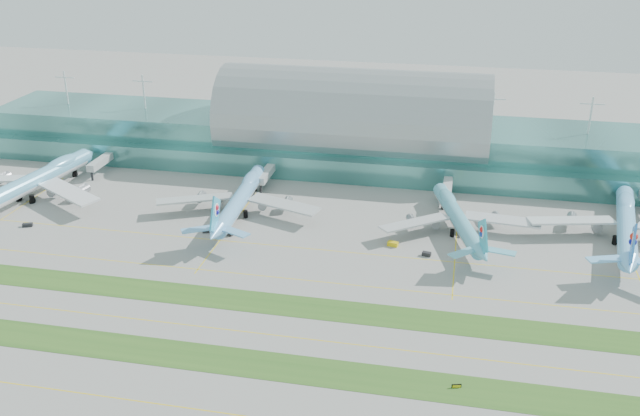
% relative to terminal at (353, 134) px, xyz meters
% --- Properties ---
extents(ground, '(700.00, 700.00, 0.00)m').
position_rel_terminal_xyz_m(ground, '(-0.01, -128.79, -14.23)').
color(ground, gray).
rests_on(ground, ground).
extents(terminal, '(340.00, 69.10, 36.00)m').
position_rel_terminal_xyz_m(terminal, '(0.00, 0.00, 0.00)').
color(terminal, '#3D7A75').
rests_on(terminal, ground).
extents(grass_strip_near, '(420.00, 12.00, 0.08)m').
position_rel_terminal_xyz_m(grass_strip_near, '(-0.01, -156.79, -14.19)').
color(grass_strip_near, '#2D591E').
rests_on(grass_strip_near, ground).
extents(grass_strip_far, '(420.00, 12.00, 0.08)m').
position_rel_terminal_xyz_m(grass_strip_far, '(-0.01, -126.79, -14.19)').
color(grass_strip_far, '#2D591E').
rests_on(grass_strip_far, ground).
extents(taxiline_a, '(420.00, 0.35, 0.01)m').
position_rel_terminal_xyz_m(taxiline_a, '(-0.01, -176.79, -14.22)').
color(taxiline_a, yellow).
rests_on(taxiline_a, ground).
extents(taxiline_b, '(420.00, 0.35, 0.01)m').
position_rel_terminal_xyz_m(taxiline_b, '(-0.01, -142.79, -14.22)').
color(taxiline_b, yellow).
rests_on(taxiline_b, ground).
extents(taxiline_c, '(420.00, 0.35, 0.01)m').
position_rel_terminal_xyz_m(taxiline_c, '(-0.01, -110.79, -14.22)').
color(taxiline_c, yellow).
rests_on(taxiline_c, ground).
extents(taxiline_d, '(420.00, 0.35, 0.01)m').
position_rel_terminal_xyz_m(taxiline_d, '(-0.01, -88.79, -14.22)').
color(taxiline_d, yellow).
rests_on(taxiline_d, ground).
extents(airliner_a, '(72.73, 83.33, 22.99)m').
position_rel_terminal_xyz_m(airliner_a, '(-119.77, -66.24, -7.14)').
color(airliner_a, '#61B1D6').
rests_on(airliner_a, ground).
extents(airliner_b, '(64.37, 73.12, 20.12)m').
position_rel_terminal_xyz_m(airliner_b, '(-33.15, -63.83, -8.02)').
color(airliner_b, '#68AFE5').
rests_on(airliner_b, ground).
extents(airliner_c, '(57.05, 66.05, 18.55)m').
position_rel_terminal_xyz_m(airliner_c, '(48.76, -64.45, -8.51)').
color(airliner_c, '#5CB4CC').
rests_on(airliner_c, ground).
extents(airliner_d, '(66.56, 76.26, 21.04)m').
position_rel_terminal_xyz_m(airliner_d, '(106.88, -59.87, -7.74)').
color(airliner_d, '#71C2FA').
rests_on(airliner_d, ground).
extents(gse_b, '(3.86, 2.64, 1.26)m').
position_rel_terminal_xyz_m(gse_b, '(-106.45, -91.99, -13.60)').
color(gse_b, black).
rests_on(gse_b, ground).
extents(gse_c, '(3.95, 2.56, 1.41)m').
position_rel_terminal_xyz_m(gse_c, '(-39.61, -83.38, -13.52)').
color(gse_c, black).
rests_on(gse_c, ground).
extents(gse_d, '(3.57, 2.54, 1.31)m').
position_rel_terminal_xyz_m(gse_d, '(-31.39, -84.09, -13.57)').
color(gse_d, black).
rests_on(gse_d, ground).
extents(gse_e, '(3.91, 2.66, 1.57)m').
position_rel_terminal_xyz_m(gse_e, '(27.34, -80.89, -13.44)').
color(gse_e, yellow).
rests_on(gse_e, ground).
extents(gse_f, '(3.21, 2.26, 1.38)m').
position_rel_terminal_xyz_m(gse_f, '(39.35, -86.10, -13.53)').
color(gse_f, black).
rests_on(gse_f, ground).
extents(taxiway_sign_east, '(2.42, 0.90, 1.03)m').
position_rel_terminal_xyz_m(taxiway_sign_east, '(51.36, -156.16, -13.71)').
color(taxiway_sign_east, black).
rests_on(taxiway_sign_east, ground).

